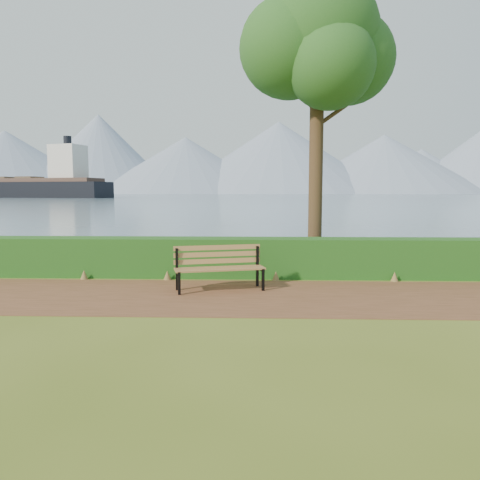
{
  "coord_description": "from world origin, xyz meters",
  "views": [
    {
      "loc": [
        1.12,
        -9.35,
        2.21
      ],
      "look_at": [
        0.74,
        1.2,
        1.1
      ],
      "focal_mm": 35.0,
      "sensor_mm": 36.0,
      "label": 1
    }
  ],
  "objects": [
    {
      "name": "ground",
      "position": [
        0.0,
        0.0,
        0.0
      ],
      "size": [
        140.0,
        140.0,
        0.0
      ],
      "primitive_type": "plane",
      "color": "#4C5C1A",
      "rests_on": "ground"
    },
    {
      "name": "path",
      "position": [
        0.0,
        0.3,
        0.01
      ],
      "size": [
        40.0,
        3.4,
        0.01
      ],
      "primitive_type": "cube",
      "color": "#52331C",
      "rests_on": "ground"
    },
    {
      "name": "hedge",
      "position": [
        0.0,
        2.6,
        0.5
      ],
      "size": [
        32.0,
        0.85,
        1.0
      ],
      "primitive_type": "cube",
      "color": "#184313",
      "rests_on": "ground"
    },
    {
      "name": "water",
      "position": [
        0.0,
        260.0,
        0.01
      ],
      "size": [
        700.0,
        510.0,
        0.0
      ],
      "primitive_type": "cube",
      "color": "#475E73",
      "rests_on": "ground"
    },
    {
      "name": "mountains",
      "position": [
        -9.17,
        406.05,
        27.7
      ],
      "size": [
        585.0,
        190.0,
        70.0
      ],
      "color": "gray",
      "rests_on": "ground"
    },
    {
      "name": "bench",
      "position": [
        0.28,
        0.95,
        0.57
      ],
      "size": [
        2.06,
        1.07,
        0.99
      ],
      "rotation": [
        0.0,
        0.0,
        0.26
      ],
      "color": "black",
      "rests_on": "ground"
    },
    {
      "name": "tree",
      "position": [
        2.79,
        4.16,
        6.31
      ],
      "size": [
        4.37,
        3.6,
        8.49
      ],
      "rotation": [
        0.0,
        0.0,
        -0.07
      ],
      "color": "#362316",
      "rests_on": "ground"
    },
    {
      "name": "cargo_ship",
      "position": [
        -78.08,
        143.25,
        3.19
      ],
      "size": [
        71.12,
        27.93,
        21.42
      ],
      "rotation": [
        0.0,
        0.0,
        -0.25
      ],
      "color": "black",
      "rests_on": "ground"
    }
  ]
}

